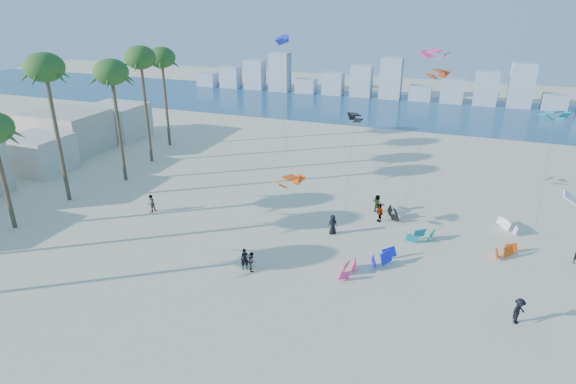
% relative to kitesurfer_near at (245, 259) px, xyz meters
% --- Properties ---
extents(ground, '(220.00, 220.00, 0.00)m').
position_rel_kitesurfer_near_xyz_m(ground, '(-1.62, -9.83, -0.91)').
color(ground, beige).
rests_on(ground, ground).
extents(ocean, '(220.00, 220.00, 0.00)m').
position_rel_kitesurfer_near_xyz_m(ocean, '(-1.62, 62.17, -0.90)').
color(ocean, navy).
rests_on(ocean, ground).
extents(kitesurfer_near, '(0.79, 0.73, 1.82)m').
position_rel_kitesurfer_near_xyz_m(kitesurfer_near, '(0.00, 0.00, 0.00)').
color(kitesurfer_near, black).
rests_on(kitesurfer_near, ground).
extents(kitesurfer_mid, '(0.93, 0.98, 1.59)m').
position_rel_kitesurfer_near_xyz_m(kitesurfer_mid, '(0.58, 0.08, -0.11)').
color(kitesurfer_mid, gray).
rests_on(kitesurfer_mid, ground).
extents(kitesurfers_far, '(39.34, 15.80, 1.90)m').
position_rel_kitesurfer_near_xyz_m(kitesurfers_far, '(7.73, 8.29, 0.02)').
color(kitesurfers_far, black).
rests_on(kitesurfers_far, ground).
extents(grounded_kites, '(14.17, 15.47, 1.01)m').
position_rel_kitesurfer_near_xyz_m(grounded_kites, '(13.22, 8.65, -0.45)').
color(grounded_kites, '#FF388B').
rests_on(grounded_kites, ground).
extents(flying_kites, '(34.81, 28.61, 16.91)m').
position_rel_kitesurfer_near_xyz_m(flying_kites, '(12.08, 13.84, 10.06)').
color(flying_kites, '#F94D0D').
rests_on(flying_kites, ground).
extents(palm_row, '(6.86, 44.80, 15.33)m').
position_rel_kitesurfer_near_xyz_m(palm_row, '(-23.45, 6.35, 10.85)').
color(palm_row, brown).
rests_on(palm_row, ground).
extents(beachfront_buildings, '(11.50, 43.00, 6.00)m').
position_rel_kitesurfer_near_xyz_m(beachfront_buildings, '(-35.31, 10.98, 1.76)').
color(beachfront_buildings, beige).
rests_on(beachfront_buildings, ground).
extents(distant_skyline, '(85.00, 3.00, 8.40)m').
position_rel_kitesurfer_near_xyz_m(distant_skyline, '(-2.80, 72.17, 2.18)').
color(distant_skyline, '#9EADBF').
rests_on(distant_skyline, ground).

